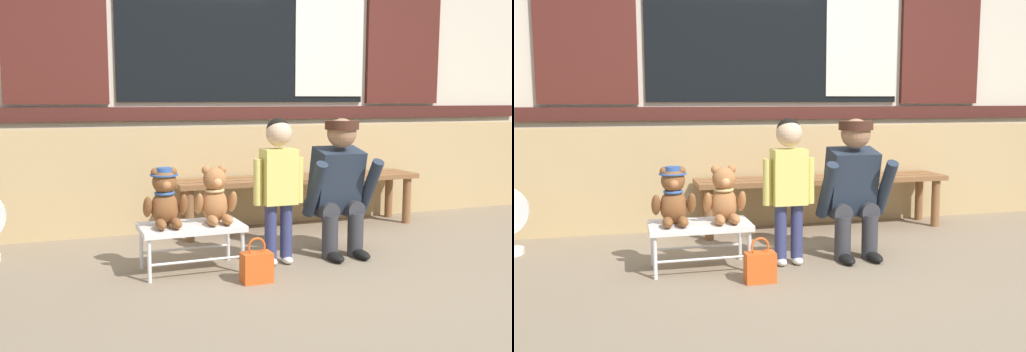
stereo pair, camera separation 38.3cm
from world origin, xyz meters
TOP-DOWN VIEW (x-y plane):
  - ground_plane at (0.00, 0.00)m, footprint 60.00×60.00m
  - brick_low_wall at (0.00, 1.43)m, footprint 6.70×0.25m
  - shop_facade at (0.00, 1.94)m, footprint 6.83×0.26m
  - wooden_bench_long at (0.18, 1.06)m, footprint 2.10×0.40m
  - small_display_bench at (-0.95, 0.18)m, footprint 0.64×0.36m
  - teddy_bear_with_hat at (-1.11, 0.18)m, footprint 0.28×0.27m
  - teddy_bear_plain at (-0.79, 0.18)m, footprint 0.28×0.26m
  - child_standing at (-0.38, 0.15)m, footprint 0.35×0.18m
  - adult_crouching at (0.11, 0.22)m, footprint 0.50×0.49m
  - handbag_on_ground at (-0.65, -0.17)m, footprint 0.18×0.11m

SIDE VIEW (x-z plane):
  - ground_plane at x=0.00m, z-range 0.00..0.00m
  - handbag_on_ground at x=-0.65m, z-range -0.04..0.23m
  - small_display_bench at x=-0.95m, z-range 0.12..0.42m
  - wooden_bench_long at x=0.18m, z-range 0.15..0.59m
  - brick_low_wall at x=0.00m, z-range 0.00..0.85m
  - teddy_bear_plain at x=-0.79m, z-range 0.28..0.65m
  - teddy_bear_with_hat at x=-1.11m, z-range 0.29..0.65m
  - adult_crouching at x=0.11m, z-range 0.01..0.96m
  - child_standing at x=-0.38m, z-range 0.11..1.07m
  - shop_facade at x=0.00m, z-range 0.00..3.66m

